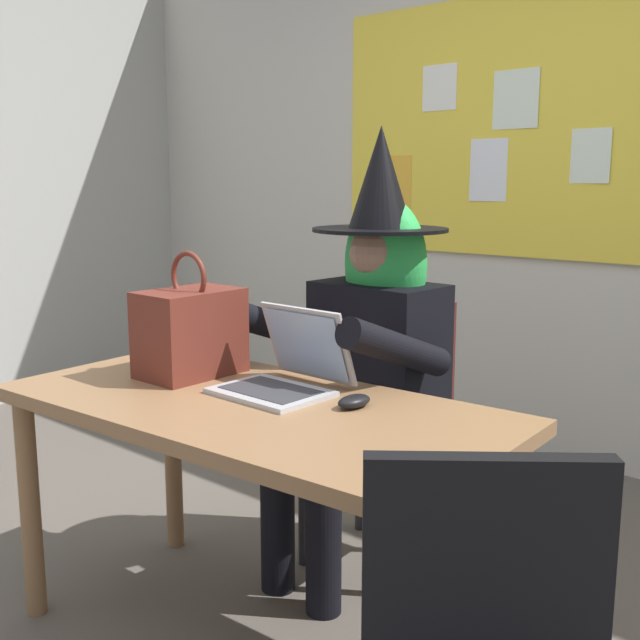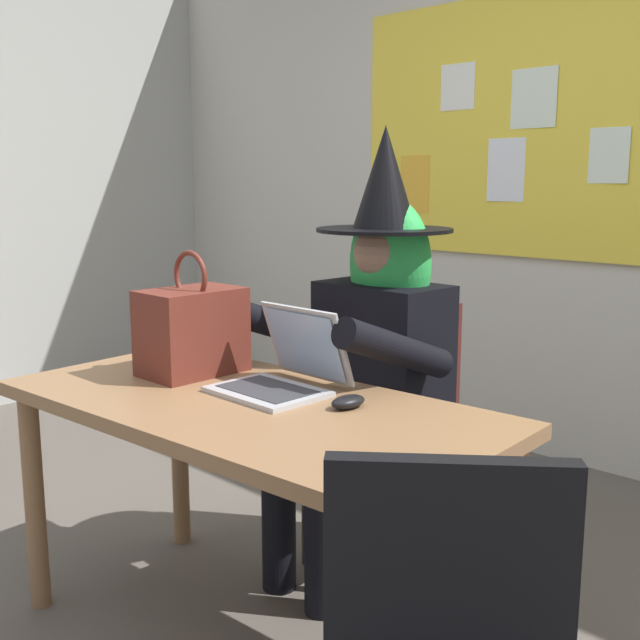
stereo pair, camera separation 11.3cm
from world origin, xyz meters
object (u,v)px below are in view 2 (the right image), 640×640
person_costumed (371,337)px  laptop (283,372)px  chair_at_desk (392,416)px  computer_mouse (348,402)px  handbag (192,330)px  desk_main (248,433)px

person_costumed → laptop: person_costumed is taller
chair_at_desk → computer_mouse: bearing=24.6°
handbag → laptop: bearing=9.5°
person_costumed → handbag: person_costumed is taller
desk_main → laptop: (-0.01, 0.14, 0.14)m
chair_at_desk → laptop: size_ratio=2.88×
handbag → desk_main: bearing=-12.8°
desk_main → computer_mouse: (0.24, 0.13, 0.11)m
desk_main → person_costumed: 0.61m
desk_main → computer_mouse: 0.30m
laptop → handbag: size_ratio=0.83×
computer_mouse → laptop: bearing=-174.8°
person_costumed → computer_mouse: 0.54m
handbag → computer_mouse: bearing=5.4°
computer_mouse → handbag: handbag is taller
person_costumed → computer_mouse: size_ratio=14.20×
laptop → computer_mouse: size_ratio=3.01×
computer_mouse → handbag: (-0.59, -0.06, 0.12)m
computer_mouse → handbag: size_ratio=0.28×
chair_at_desk → computer_mouse: size_ratio=8.67×
computer_mouse → desk_main: bearing=-145.5°
desk_main → laptop: 0.20m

